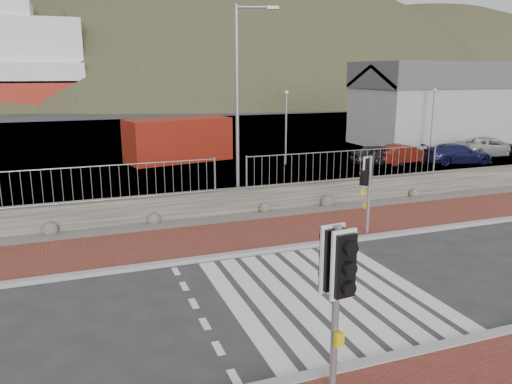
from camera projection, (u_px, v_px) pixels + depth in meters
name	position (u px, v px, depth m)	size (l,w,h in m)	color
ground	(322.00, 293.00, 11.83)	(220.00, 220.00, 0.00)	#28282B
sidewalk_far	(256.00, 235.00, 15.93)	(40.00, 3.00, 0.08)	brown
kerb_near	(399.00, 357.00, 9.09)	(40.00, 0.25, 0.12)	gray
kerb_far	(274.00, 250.00, 14.56)	(40.00, 0.25, 0.12)	gray
zebra_crossing	(322.00, 293.00, 11.83)	(4.62, 5.60, 0.01)	silver
gravel_strip	(237.00, 218.00, 17.75)	(40.00, 1.50, 0.06)	#59544C
stone_wall	(230.00, 202.00, 18.38)	(40.00, 0.60, 0.90)	#433F37
railing	(231.00, 166.00, 17.93)	(18.07, 0.07, 1.22)	gray
quay	(148.00, 142.00, 37.27)	(120.00, 40.00, 0.50)	#4C4C4F
water	(110.00, 110.00, 69.18)	(220.00, 50.00, 0.05)	#3F4C54
harbor_building	(441.00, 103.00, 36.04)	(12.20, 6.20, 5.80)	#9E9E99
hills_backdrop	(143.00, 217.00, 99.65)	(254.00, 90.00, 100.00)	#2E341F
traffic_signal_near	(337.00, 277.00, 7.55)	(0.44, 0.29, 2.90)	gray
traffic_signal_far	(369.00, 179.00, 15.58)	(0.63, 0.38, 2.56)	gray
streetlight	(241.00, 97.00, 18.43)	(1.53, 0.64, 7.44)	gray
shipping_container	(178.00, 140.00, 29.18)	(5.95, 2.48, 2.48)	maroon
car_a	(380.00, 155.00, 28.13)	(1.31, 3.25, 1.11)	black
car_b	(404.00, 154.00, 28.42)	(1.17, 3.34, 1.10)	#5A150C
car_c	(457.00, 154.00, 28.38)	(1.59, 3.91, 1.14)	#12153A
car_d	(490.00, 147.00, 30.87)	(1.97, 4.28, 1.19)	#A3A3A3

